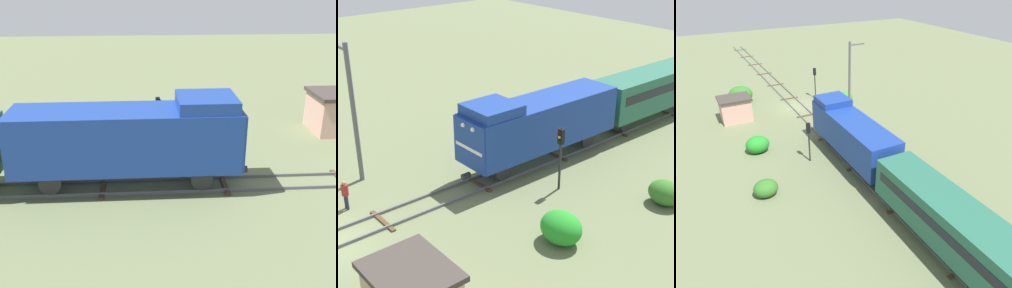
# 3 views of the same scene
# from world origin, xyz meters

# --- Properties ---
(locomotive) EXTENTS (2.90, 11.60, 4.60)m
(locomotive) POSITION_xyz_m (0.00, 14.08, 2.77)
(locomotive) COLOR navy
(locomotive) RESTS_ON railway_track
(passenger_car_leading) EXTENTS (2.84, 14.00, 3.66)m
(passenger_car_leading) POSITION_xyz_m (0.00, 27.42, 2.52)
(passenger_car_leading) COLOR #26604C
(passenger_car_leading) RESTS_ON railway_track
(traffic_signal_mid) EXTENTS (0.32, 0.34, 3.75)m
(traffic_signal_mid) POSITION_xyz_m (3.40, 12.60, 2.62)
(traffic_signal_mid) COLOR #262628
(traffic_signal_mid) RESTS_ON ground
(worker_near_track) EXTENTS (0.38, 0.38, 1.70)m
(worker_near_track) POSITION_xyz_m (-2.40, 2.26, 1.00)
(worker_near_track) COLOR #262B38
(worker_near_track) RESTS_ON ground
(catenary_mast) EXTENTS (1.94, 0.28, 8.30)m
(catenary_mast) POSITION_xyz_m (-5.06, 4.39, 4.40)
(catenary_mast) COLOR #595960
(catenary_mast) RESTS_ON ground
(bush_near) EXTENTS (2.21, 1.81, 1.61)m
(bush_near) POSITION_xyz_m (7.17, 8.89, 0.80)
(bush_near) COLOR #228A26
(bush_near) RESTS_ON ground
(bush_back) EXTENTS (1.89, 1.55, 1.38)m
(bush_back) POSITION_xyz_m (8.30, 15.82, 0.69)
(bush_back) COLOR #326F26
(bush_back) RESTS_ON ground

